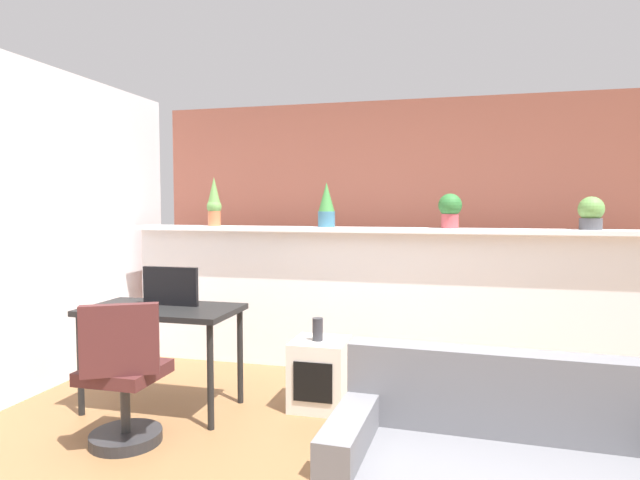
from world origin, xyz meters
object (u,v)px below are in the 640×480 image
side_cube_shelf (320,374)px  potted_plant_1 (326,205)px  potted_plant_2 (450,209)px  tv_monitor (170,286)px  potted_plant_3 (591,213)px  potted_plant_0 (214,202)px  vase_on_shelf (318,329)px  office_chair (124,385)px  desk (162,319)px

side_cube_shelf → potted_plant_1: bearing=100.8°
potted_plant_2 → tv_monitor: (-1.97, -1.18, -0.56)m
potted_plant_3 → potted_plant_0: bearing=-179.5°
potted_plant_0 → tv_monitor: 1.33m
potted_plant_0 → vase_on_shelf: (1.26, -0.95, -0.93)m
potted_plant_1 → tv_monitor: potted_plant_1 is taller
office_chair → potted_plant_1: bearing=66.6°
potted_plant_2 → desk: (-2.00, -1.26, -0.79)m
potted_plant_2 → tv_monitor: bearing=-149.1°
office_chair → tv_monitor: bearing=95.9°
potted_plant_3 → potted_plant_1: bearing=180.0°
office_chair → side_cube_shelf: bearing=42.7°
office_chair → side_cube_shelf: (1.00, 0.92, -0.14)m
potted_plant_0 → desk: bearing=-82.2°
potted_plant_0 → side_cube_shelf: potted_plant_0 is taller
potted_plant_1 → potted_plant_3: size_ratio=1.51×
potted_plant_2 → potted_plant_0: bearing=-179.5°
office_chair → vase_on_shelf: bearing=42.7°
potted_plant_0 → potted_plant_3: 3.27m
tv_monitor → vase_on_shelf: tv_monitor is taller
desk → potted_plant_1: bearing=54.2°
potted_plant_3 → side_cube_shelf: size_ratio=0.53×
potted_plant_1 → vase_on_shelf: (0.17, -0.98, -0.90)m
potted_plant_2 → desk: bearing=-147.8°
potted_plant_3 → desk: size_ratio=0.24×
potted_plant_0 → vase_on_shelf: size_ratio=2.79×
tv_monitor → desk: bearing=-109.4°
office_chair → desk: bearing=99.3°
desk → office_chair: size_ratio=1.21×
potted_plant_2 → vase_on_shelf: bearing=-133.4°
desk → vase_on_shelf: bearing=15.2°
potted_plant_0 → vase_on_shelf: 1.83m
potted_plant_1 → side_cube_shelf: size_ratio=0.80×
potted_plant_2 → desk: 2.49m
potted_plant_1 → desk: potted_plant_1 is taller
tv_monitor → vase_on_shelf: bearing=11.5°
potted_plant_1 → vase_on_shelf: potted_plant_1 is taller
potted_plant_1 → office_chair: bearing=-113.4°
potted_plant_3 → desk: bearing=-157.7°
tv_monitor → office_chair: (0.07, -0.70, -0.50)m
potted_plant_1 → potted_plant_2: bearing=-0.6°
potted_plant_0 → tv_monitor: potted_plant_0 is taller
potted_plant_2 → side_cube_shelf: bearing=-133.4°
potted_plant_3 → side_cube_shelf: potted_plant_3 is taller
potted_plant_3 → side_cube_shelf: bearing=-154.3°
tv_monitor → vase_on_shelf: 1.13m
potted_plant_3 → tv_monitor: size_ratio=0.62×
potted_plant_2 → vase_on_shelf: (-0.91, -0.96, -0.87)m
potted_plant_2 → office_chair: potted_plant_2 is taller
potted_plant_1 → side_cube_shelf: (0.18, -0.96, -1.23)m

